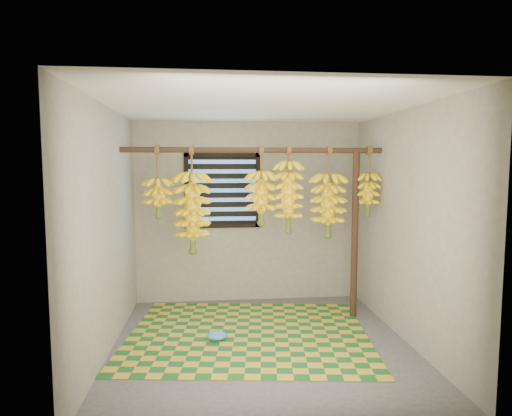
{
  "coord_description": "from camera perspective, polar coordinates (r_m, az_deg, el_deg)",
  "views": [
    {
      "loc": [
        -0.49,
        -4.19,
        1.81
      ],
      "look_at": [
        0.0,
        0.55,
        1.35
      ],
      "focal_mm": 30.0,
      "sensor_mm": 36.0,
      "label": 1
    }
  ],
  "objects": [
    {
      "name": "banana_bunch_c",
      "position": [
        4.94,
        0.7,
        1.33
      ],
      "size": [
        0.35,
        0.35,
        0.91
      ],
      "color": "brown",
      "rests_on": "hanging_pole"
    },
    {
      "name": "banana_bunch_d",
      "position": [
        4.98,
        4.35,
        1.45
      ],
      "size": [
        0.32,
        0.32,
        1.01
      ],
      "color": "brown",
      "rests_on": "hanging_pole"
    },
    {
      "name": "banana_bunch_f",
      "position": [
        5.24,
        14.69,
        1.72
      ],
      "size": [
        0.29,
        0.29,
        0.84
      ],
      "color": "brown",
      "rests_on": "hanging_pole"
    },
    {
      "name": "hanging_pole",
      "position": [
        4.92,
        -0.18,
        7.73
      ],
      "size": [
        3.0,
        0.06,
        0.06
      ],
      "primitive_type": "cylinder",
      "rotation": [
        0.0,
        1.57,
        0.0
      ],
      "color": "#3D2719",
      "rests_on": "wall_left"
    },
    {
      "name": "support_post",
      "position": [
        5.24,
        13.03,
        -3.53
      ],
      "size": [
        0.08,
        0.08,
        2.0
      ],
      "primitive_type": "cylinder",
      "color": "#3D2719",
      "rests_on": "floor"
    },
    {
      "name": "banana_bunch_b",
      "position": [
        4.92,
        -8.48,
        -0.67
      ],
      "size": [
        0.38,
        0.38,
        1.22
      ],
      "color": "brown",
      "rests_on": "hanging_pole"
    },
    {
      "name": "woven_mat",
      "position": [
        4.83,
        -1.04,
        -16.43
      ],
      "size": [
        2.78,
        2.33,
        0.01
      ],
      "primitive_type": "cube",
      "rotation": [
        0.0,
        0.0,
        -0.12
      ],
      "color": "#195722",
      "rests_on": "floor"
    },
    {
      "name": "banana_bunch_a",
      "position": [
        4.94,
        -12.91,
        1.35
      ],
      "size": [
        0.31,
        0.31,
        0.82
      ],
      "color": "brown",
      "rests_on": "hanging_pole"
    },
    {
      "name": "wall_left",
      "position": [
        4.35,
        -19.34,
        -2.85
      ],
      "size": [
        0.01,
        3.0,
        2.4
      ],
      "primitive_type": "cube",
      "color": "gray",
      "rests_on": "floor"
    },
    {
      "name": "ceiling",
      "position": [
        4.26,
        0.78,
        13.55
      ],
      "size": [
        3.0,
        3.0,
        0.01
      ],
      "primitive_type": "cube",
      "color": "silver",
      "rests_on": "wall_back"
    },
    {
      "name": "floor",
      "position": [
        4.59,
        0.74,
        -17.77
      ],
      "size": [
        3.0,
        3.0,
        0.01
      ],
      "primitive_type": "cube",
      "color": "#434343",
      "rests_on": "ground"
    },
    {
      "name": "window",
      "position": [
        5.68,
        -4.49,
        2.36
      ],
      "size": [
        1.0,
        0.04,
        1.0
      ],
      "color": "black",
      "rests_on": "wall_back"
    },
    {
      "name": "wall_right",
      "position": [
        4.68,
        19.4,
        -2.29
      ],
      "size": [
        0.01,
        3.0,
        2.4
      ],
      "primitive_type": "cube",
      "color": "gray",
      "rests_on": "floor"
    },
    {
      "name": "plastic_bag",
      "position": [
        4.67,
        -5.25,
        -16.61
      ],
      "size": [
        0.23,
        0.18,
        0.09
      ],
      "primitive_type": "ellipsoid",
      "rotation": [
        0.0,
        0.0,
        0.11
      ],
      "color": "#3988D6",
      "rests_on": "woven_mat"
    },
    {
      "name": "banana_bunch_e",
      "position": [
        5.1,
        9.62,
        0.31
      ],
      "size": [
        0.39,
        0.39,
        1.07
      ],
      "color": "brown",
      "rests_on": "hanging_pole"
    },
    {
      "name": "wall_back",
      "position": [
        5.75,
        -0.98,
        -0.59
      ],
      "size": [
        3.0,
        0.01,
        2.4
      ],
      "primitive_type": "cube",
      "color": "gray",
      "rests_on": "floor"
    }
  ]
}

